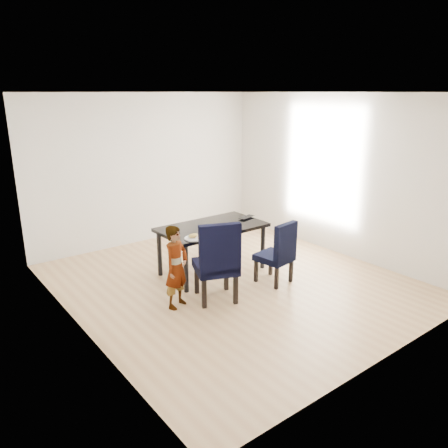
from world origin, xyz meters
TOP-DOWN VIEW (x-y plane):
  - floor at (0.00, 0.00)m, footprint 4.50×5.00m
  - ceiling at (0.00, 0.00)m, footprint 4.50×5.00m
  - wall_back at (0.00, 2.50)m, footprint 4.50×0.01m
  - wall_front at (0.00, -2.50)m, footprint 4.50×0.01m
  - wall_left at (-2.25, 0.00)m, footprint 0.01×5.00m
  - wall_right at (2.25, 0.00)m, footprint 0.01×5.00m
  - dining_table at (0.00, 0.50)m, footprint 1.60×0.90m
  - chair_left at (-0.51, -0.28)m, footprint 0.71×0.72m
  - chair_right at (0.49, -0.36)m, footprint 0.52×0.54m
  - child at (-1.04, -0.15)m, footprint 0.47×0.40m
  - plate at (-0.56, 0.15)m, footprint 0.29×0.29m
  - sandwich at (-0.57, 0.16)m, footprint 0.16×0.10m
  - laptop at (0.68, 0.54)m, footprint 0.34×0.26m
  - cable_tangle at (-0.04, 0.33)m, footprint 0.16×0.16m

SIDE VIEW (x-z plane):
  - floor at x=0.00m, z-range -0.01..0.00m
  - dining_table at x=0.00m, z-range 0.00..0.75m
  - chair_right at x=0.49m, z-range 0.00..0.94m
  - child at x=-1.04m, z-range 0.00..1.10m
  - chair_left at x=-0.51m, z-range 0.00..1.12m
  - cable_tangle at x=-0.04m, z-range 0.75..0.76m
  - plate at x=-0.56m, z-range 0.75..0.77m
  - laptop at x=0.68m, z-range 0.75..0.77m
  - sandwich at x=-0.57m, z-range 0.77..0.83m
  - wall_back at x=0.00m, z-range 0.00..2.70m
  - wall_front at x=0.00m, z-range 0.00..2.70m
  - wall_left at x=-2.25m, z-range 0.00..2.70m
  - wall_right at x=2.25m, z-range 0.00..2.70m
  - ceiling at x=0.00m, z-range 2.70..2.71m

